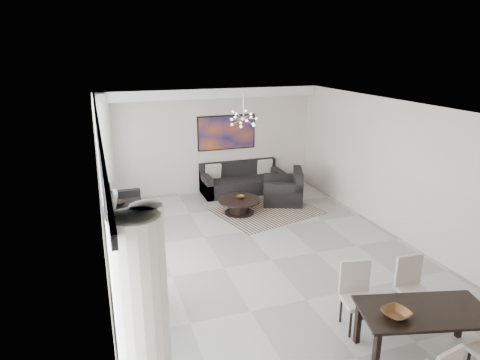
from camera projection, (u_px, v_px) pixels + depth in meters
name	position (u px, v px, depth m)	size (l,w,h in m)	color
room_shell	(296.00, 186.00, 7.97)	(6.00, 9.00, 2.90)	#A8A39B
window_wall	(111.00, 206.00, 6.93)	(0.37, 8.95, 2.90)	silver
soffit	(210.00, 93.00, 11.32)	(5.98, 0.40, 0.26)	white
painting	(227.00, 133.00, 11.96)	(1.68, 0.04, 0.98)	#B04C18
chandelier	(243.00, 119.00, 9.91)	(0.66, 0.66, 0.71)	silver
rug	(267.00, 211.00, 10.68)	(2.38, 1.83, 0.01)	black
coffee_table	(239.00, 205.00, 10.53)	(1.06, 1.06, 0.37)	black
bowl_coffee	(240.00, 197.00, 10.52)	(0.24, 0.24, 0.07)	brown
sofa_main	(242.00, 182.00, 12.10)	(2.27, 0.93, 0.83)	black
loveseat	(123.00, 212.00, 9.97)	(0.87, 1.55, 0.78)	black
armchair	(284.00, 191.00, 11.28)	(1.32, 1.35, 0.88)	black
side_table	(118.00, 208.00, 10.00)	(0.36, 0.36, 0.50)	black
tv_console	(128.00, 303.00, 6.46)	(0.41, 1.47, 0.46)	black
television	(137.00, 271.00, 6.36)	(0.98, 0.13, 0.56)	gray
dining_table	(424.00, 316.00, 5.52)	(1.82, 1.22, 0.69)	black
dining_chair_nw	(357.00, 290.00, 6.17)	(0.53, 0.53, 1.00)	#BEB19E
dining_chair_ne	(412.00, 283.00, 6.41)	(0.46, 0.46, 0.96)	#BEB19E
bowl_dining	(396.00, 314.00, 5.35)	(0.34, 0.34, 0.08)	brown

